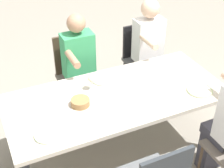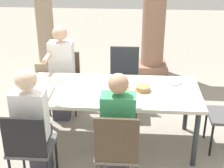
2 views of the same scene
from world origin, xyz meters
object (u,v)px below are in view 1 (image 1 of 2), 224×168
wine_glass_1 (92,79)px  bread_basket (80,102)px  diner_guest_third (150,50)px  diner_man_white (81,68)px  plate_0 (200,91)px  chair_west_south (142,56)px  chair_mid_south (76,71)px  plate_1 (103,79)px  dining_table (117,101)px  plate_2 (47,135)px

wine_glass_1 → bread_basket: (0.19, 0.19, -0.08)m
diner_guest_third → bread_basket: 1.34m
wine_glass_1 → diner_man_white: bearing=-97.6°
plate_0 → wine_glass_1: bearing=-26.6°
chair_west_south → diner_guest_third: size_ratio=0.70×
bread_basket → chair_west_south: bearing=-142.0°
bread_basket → chair_mid_south: bearing=-106.1°
chair_mid_south → plate_1: size_ratio=4.12×
dining_table → plate_2: bearing=20.0°
plate_1 → plate_2: size_ratio=1.09×
diner_guest_third → plate_0: (0.03, 0.98, 0.05)m
diner_man_white → plate_1: diner_man_white is taller
dining_table → chair_mid_south: chair_mid_south is taller
chair_west_south → plate_1: chair_west_south is taller
chair_mid_south → diner_man_white: diner_man_white is taller
dining_table → diner_man_white: (0.11, -0.70, -0.00)m
chair_mid_south → plate_2: bearing=61.3°
wine_glass_1 → plate_2: 0.73m
plate_0 → plate_1: bearing=-36.5°
chair_mid_south → bread_basket: (0.26, 0.89, 0.24)m
bread_basket → plate_1: bearing=-140.5°
diner_guest_third → plate_1: 0.89m
chair_west_south → diner_man_white: 0.91m
chair_west_south → chair_mid_south: chair_mid_south is taller
dining_table → chair_west_south: 1.19m
diner_man_white → plate_2: (0.63, 0.97, 0.07)m
diner_man_white → plate_1: size_ratio=5.57×
plate_2 → bread_basket: bread_basket is taller
wine_glass_1 → dining_table: bearing=133.1°
diner_guest_third → bread_basket: diner_guest_third is taller
dining_table → bread_basket: bearing=-0.0°
diner_man_white → chair_west_south: bearing=-168.0°
chair_west_south → plate_2: bearing=37.3°
dining_table → diner_guest_third: diner_guest_third is taller
chair_mid_south → plate_1: chair_mid_south is taller
diner_man_white → wine_glass_1: (0.07, 0.51, 0.18)m
plate_0 → wine_glass_1: (0.92, -0.46, 0.11)m
plate_0 → bread_basket: 1.14m
diner_man_white → plate_1: bearing=102.5°
diner_guest_third → plate_2: 1.80m
diner_guest_third → plate_1: bearing=28.0°
diner_man_white → plate_2: size_ratio=6.09×
diner_man_white → bread_basket: diner_man_white is taller
chair_west_south → diner_man_white: size_ratio=0.71×
chair_west_south → plate_2: chair_west_south is taller
wine_glass_1 → chair_mid_south: bearing=-95.8°
plate_1 → diner_guest_third: bearing=-152.0°
dining_table → wine_glass_1: size_ratio=13.17×
chair_mid_south → plate_1: (-0.09, 0.61, 0.22)m
plate_1 → plate_2: bearing=37.4°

